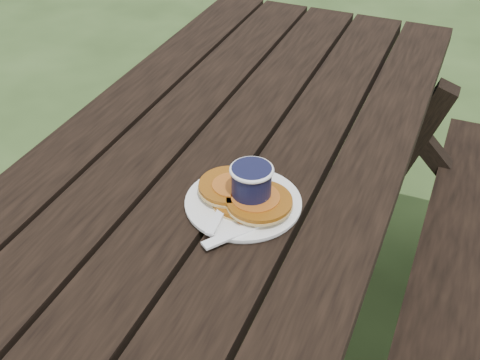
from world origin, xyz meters
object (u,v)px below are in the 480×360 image
at_px(plate, 243,203).
at_px(picnic_table, 218,287).
at_px(coffee_cup, 251,186).
at_px(pancake_stack, 245,196).

bearing_deg(plate, picnic_table, 134.51).
bearing_deg(coffee_cup, pancake_stack, 173.47).
distance_m(picnic_table, coffee_cup, 0.47).
bearing_deg(coffee_cup, plate, 171.66).
height_order(plate, coffee_cup, coffee_cup).
relative_size(plate, coffee_cup, 2.28).
relative_size(picnic_table, coffee_cup, 19.38).
bearing_deg(pancake_stack, coffee_cup, -6.53).
distance_m(plate, pancake_stack, 0.02).
xyz_separation_m(picnic_table, plate, (0.11, -0.12, 0.39)).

